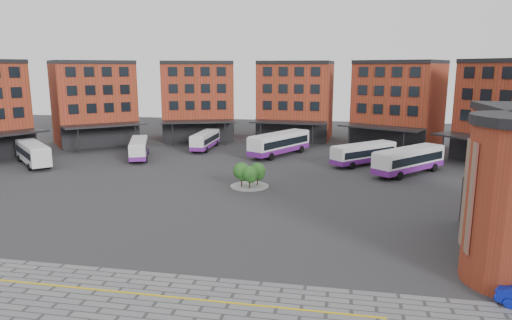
% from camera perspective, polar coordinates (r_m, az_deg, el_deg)
% --- Properties ---
extents(ground, '(160.00, 160.00, 0.00)m').
position_cam_1_polar(ground, '(41.60, -6.92, -7.34)').
color(ground, '#28282B').
rests_on(ground, ground).
extents(yellow_line, '(26.00, 0.15, 0.02)m').
position_cam_1_polar(yellow_line, '(28.85, -11.79, -16.29)').
color(yellow_line, gold).
rests_on(yellow_line, paving_zone).
extents(main_building, '(94.14, 42.48, 14.60)m').
position_cam_1_polar(main_building, '(77.82, -1.78, 6.94)').
color(main_building, maroon).
rests_on(main_building, ground).
extents(tree_island, '(4.40, 4.40, 2.90)m').
position_cam_1_polar(tree_island, '(51.53, -0.79, -1.74)').
color(tree_island, gray).
rests_on(tree_island, ground).
extents(bus_a, '(9.75, 9.21, 3.09)m').
position_cam_1_polar(bus_a, '(70.58, -26.12, 0.89)').
color(bus_a, silver).
rests_on(bus_a, ground).
extents(bus_b, '(6.02, 10.26, 2.85)m').
position_cam_1_polar(bus_b, '(70.35, -14.44, 1.44)').
color(bus_b, silver).
rests_on(bus_b, ground).
extents(bus_c, '(2.70, 10.17, 2.85)m').
position_cam_1_polar(bus_c, '(76.38, -6.35, 2.50)').
color(bus_c, silver).
rests_on(bus_c, ground).
extents(bus_d, '(8.41, 12.31, 3.51)m').
position_cam_1_polar(bus_d, '(70.49, 2.97, 2.10)').
color(bus_d, white).
rests_on(bus_d, ground).
extents(bus_e, '(9.29, 9.23, 3.00)m').
position_cam_1_polar(bus_e, '(65.32, 13.33, 0.81)').
color(bus_e, silver).
rests_on(bus_e, ground).
extents(bus_f, '(9.87, 10.74, 3.35)m').
position_cam_1_polar(bus_f, '(61.24, 18.59, -0.00)').
color(bus_f, silver).
rests_on(bus_f, ground).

